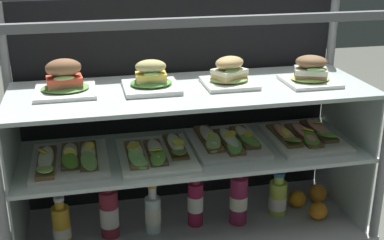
{
  "coord_description": "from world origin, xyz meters",
  "views": [
    {
      "loc": [
        -0.38,
        -1.7,
        1.13
      ],
      "look_at": [
        0.0,
        0.0,
        0.48
      ],
      "focal_mm": 46.98,
      "sensor_mm": 36.0,
      "label": 1
    }
  ],
  "objects_px": {
    "juice_bottle_front_second": "(195,202)",
    "orange_fruit_near_left_post": "(318,211)",
    "plated_roll_sandwich_mid_left": "(311,73)",
    "orange_fruit_beside_bottles": "(297,199)",
    "juice_bottle_front_left_end": "(239,199)",
    "open_sandwich_tray_far_right": "(227,141)",
    "juice_bottle_back_right": "(153,213)",
    "juice_bottle_back_center": "(277,197)",
    "plated_roll_sandwich_center": "(151,80)",
    "orange_fruit_rolled_forward": "(318,193)",
    "open_sandwich_tray_mid_left": "(68,159)",
    "plated_roll_sandwich_far_right": "(229,75)",
    "juice_bottle_front_right_end": "(62,226)",
    "open_sandwich_tray_right_of_center": "(156,153)",
    "plated_roll_sandwich_left_of_center": "(65,81)",
    "juice_bottle_front_fourth": "(109,213)",
    "open_sandwich_tray_mid_right": "(304,135)"
  },
  "relations": [
    {
      "from": "open_sandwich_tray_mid_left",
      "to": "open_sandwich_tray_far_right",
      "type": "height_order",
      "value": "same"
    },
    {
      "from": "orange_fruit_near_left_post",
      "to": "juice_bottle_back_right",
      "type": "bearing_deg",
      "value": 175.2
    },
    {
      "from": "open_sandwich_tray_mid_right",
      "to": "orange_fruit_beside_bottles",
      "type": "height_order",
      "value": "open_sandwich_tray_mid_right"
    },
    {
      "from": "juice_bottle_front_right_end",
      "to": "juice_bottle_front_left_end",
      "type": "bearing_deg",
      "value": 0.27
    },
    {
      "from": "open_sandwich_tray_right_of_center",
      "to": "juice_bottle_front_left_end",
      "type": "distance_m",
      "value": 0.4
    },
    {
      "from": "juice_bottle_front_fourth",
      "to": "open_sandwich_tray_mid_left",
      "type": "bearing_deg",
      "value": -178.15
    },
    {
      "from": "juice_bottle_front_right_end",
      "to": "juice_bottle_back_right",
      "type": "xyz_separation_m",
      "value": [
        0.34,
        0.01,
        0.0
      ]
    },
    {
      "from": "orange_fruit_near_left_post",
      "to": "open_sandwich_tray_mid_left",
      "type": "bearing_deg",
      "value": 176.46
    },
    {
      "from": "open_sandwich_tray_right_of_center",
      "to": "orange_fruit_beside_bottles",
      "type": "relative_size",
      "value": 4.58
    },
    {
      "from": "juice_bottle_front_second",
      "to": "juice_bottle_front_left_end",
      "type": "bearing_deg",
      "value": -7.91
    },
    {
      "from": "orange_fruit_rolled_forward",
      "to": "plated_roll_sandwich_center",
      "type": "bearing_deg",
      "value": -177.17
    },
    {
      "from": "juice_bottle_front_second",
      "to": "orange_fruit_near_left_post",
      "type": "bearing_deg",
      "value": -8.19
    },
    {
      "from": "plated_roll_sandwich_far_right",
      "to": "orange_fruit_near_left_post",
      "type": "height_order",
      "value": "plated_roll_sandwich_far_right"
    },
    {
      "from": "plated_roll_sandwich_center",
      "to": "juice_bottle_back_center",
      "type": "bearing_deg",
      "value": -1.31
    },
    {
      "from": "orange_fruit_beside_bottles",
      "to": "orange_fruit_near_left_post",
      "type": "bearing_deg",
      "value": -68.69
    },
    {
      "from": "juice_bottle_front_second",
      "to": "juice_bottle_back_center",
      "type": "distance_m",
      "value": 0.35
    },
    {
      "from": "orange_fruit_beside_bottles",
      "to": "juice_bottle_front_right_end",
      "type": "bearing_deg",
      "value": -176.12
    },
    {
      "from": "open_sandwich_tray_far_right",
      "to": "open_sandwich_tray_mid_right",
      "type": "relative_size",
      "value": 1.0
    },
    {
      "from": "plated_roll_sandwich_center",
      "to": "plated_roll_sandwich_far_right",
      "type": "height_order",
      "value": "plated_roll_sandwich_center"
    },
    {
      "from": "plated_roll_sandwich_mid_left",
      "to": "orange_fruit_near_left_post",
      "type": "relative_size",
      "value": 2.58
    },
    {
      "from": "orange_fruit_rolled_forward",
      "to": "juice_bottle_front_second",
      "type": "bearing_deg",
      "value": -173.99
    },
    {
      "from": "orange_fruit_near_left_post",
      "to": "orange_fruit_rolled_forward",
      "type": "xyz_separation_m",
      "value": [
        0.06,
        0.13,
        0.0
      ]
    },
    {
      "from": "open_sandwich_tray_mid_right",
      "to": "juice_bottle_front_left_end",
      "type": "relative_size",
      "value": 1.29
    },
    {
      "from": "open_sandwich_tray_right_of_center",
      "to": "juice_bottle_front_second",
      "type": "bearing_deg",
      "value": 10.6
    },
    {
      "from": "open_sandwich_tray_far_right",
      "to": "juice_bottle_back_right",
      "type": "bearing_deg",
      "value": -172.54
    },
    {
      "from": "open_sandwich_tray_right_of_center",
      "to": "open_sandwich_tray_mid_right",
      "type": "height_order",
      "value": "open_sandwich_tray_mid_right"
    },
    {
      "from": "plated_roll_sandwich_mid_left",
      "to": "orange_fruit_beside_bottles",
      "type": "relative_size",
      "value": 2.59
    },
    {
      "from": "juice_bottle_front_left_end",
      "to": "juice_bottle_front_second",
      "type": "bearing_deg",
      "value": 172.09
    },
    {
      "from": "plated_roll_sandwich_center",
      "to": "orange_fruit_near_left_post",
      "type": "relative_size",
      "value": 2.69
    },
    {
      "from": "plated_roll_sandwich_mid_left",
      "to": "orange_fruit_beside_bottles",
      "type": "height_order",
      "value": "plated_roll_sandwich_mid_left"
    },
    {
      "from": "orange_fruit_rolled_forward",
      "to": "orange_fruit_beside_bottles",
      "type": "bearing_deg",
      "value": -169.05
    },
    {
      "from": "plated_roll_sandwich_center",
      "to": "juice_bottle_back_center",
      "type": "xyz_separation_m",
      "value": [
        0.51,
        -0.01,
        -0.53
      ]
    },
    {
      "from": "plated_roll_sandwich_left_of_center",
      "to": "juice_bottle_front_right_end",
      "type": "xyz_separation_m",
      "value": [
        -0.06,
        -0.07,
        -0.53
      ]
    },
    {
      "from": "open_sandwich_tray_far_right",
      "to": "juice_bottle_front_left_end",
      "type": "distance_m",
      "value": 0.24
    },
    {
      "from": "juice_bottle_back_right",
      "to": "orange_fruit_beside_bottles",
      "type": "xyz_separation_m",
      "value": [
        0.62,
        0.05,
        -0.04
      ]
    },
    {
      "from": "plated_roll_sandwich_center",
      "to": "orange_fruit_rolled_forward",
      "type": "height_order",
      "value": "plated_roll_sandwich_center"
    },
    {
      "from": "open_sandwich_tray_mid_right",
      "to": "juice_bottle_front_second",
      "type": "height_order",
      "value": "open_sandwich_tray_mid_right"
    },
    {
      "from": "orange_fruit_rolled_forward",
      "to": "open_sandwich_tray_right_of_center",
      "type": "bearing_deg",
      "value": -172.98
    },
    {
      "from": "open_sandwich_tray_right_of_center",
      "to": "open_sandwich_tray_far_right",
      "type": "bearing_deg",
      "value": 10.57
    },
    {
      "from": "open_sandwich_tray_mid_right",
      "to": "juice_bottle_front_second",
      "type": "xyz_separation_m",
      "value": [
        -0.44,
        -0.01,
        -0.24
      ]
    },
    {
      "from": "plated_roll_sandwich_mid_left",
      "to": "open_sandwich_tray_right_of_center",
      "type": "distance_m",
      "value": 0.64
    },
    {
      "from": "open_sandwich_tray_far_right",
      "to": "juice_bottle_back_center",
      "type": "bearing_deg",
      "value": -3.26
    },
    {
      "from": "juice_bottle_front_fourth",
      "to": "juice_bottle_back_right",
      "type": "bearing_deg",
      "value": -2.8
    },
    {
      "from": "open_sandwich_tray_far_right",
      "to": "juice_bottle_front_second",
      "type": "height_order",
      "value": "open_sandwich_tray_far_right"
    },
    {
      "from": "juice_bottle_front_right_end",
      "to": "juice_bottle_back_right",
      "type": "relative_size",
      "value": 0.95
    },
    {
      "from": "open_sandwich_tray_mid_right",
      "to": "juice_bottle_back_right",
      "type": "distance_m",
      "value": 0.67
    },
    {
      "from": "plated_roll_sandwich_left_of_center",
      "to": "juice_bottle_back_center",
      "type": "relative_size",
      "value": 1.12
    },
    {
      "from": "open_sandwich_tray_mid_left",
      "to": "orange_fruit_rolled_forward",
      "type": "relative_size",
      "value": 4.32
    },
    {
      "from": "open_sandwich_tray_mid_left",
      "to": "open_sandwich_tray_right_of_center",
      "type": "relative_size",
      "value": 1.02
    },
    {
      "from": "juice_bottle_front_second",
      "to": "orange_fruit_beside_bottles",
      "type": "xyz_separation_m",
      "value": [
        0.45,
        0.04,
        -0.06
      ]
    }
  ]
}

